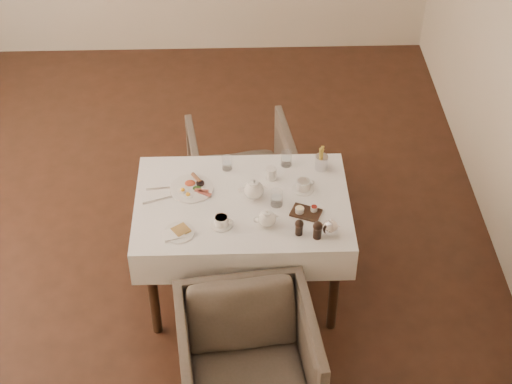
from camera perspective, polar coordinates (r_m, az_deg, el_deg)
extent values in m
plane|color=black|center=(5.60, -6.21, -2.76)|extent=(5.00, 5.00, 0.00)
cube|color=black|center=(4.68, -1.01, -0.98)|extent=(1.20, 0.80, 0.04)
cube|color=white|center=(4.74, -1.00, -1.73)|extent=(1.28, 0.88, 0.23)
cylinder|color=black|center=(5.21, -6.98, -1.63)|extent=(0.06, 0.06, 0.70)
cylinder|color=black|center=(5.21, 4.92, -1.39)|extent=(0.06, 0.06, 0.70)
cylinder|color=black|center=(4.73, -7.49, -7.20)|extent=(0.06, 0.06, 0.70)
cylinder|color=black|center=(4.73, 5.71, -6.93)|extent=(0.06, 0.06, 0.70)
imported|color=#4E4639|center=(4.38, -0.61, -12.26)|extent=(0.82, 0.83, 0.69)
imported|color=#4E4639|center=(5.54, -1.07, 1.44)|extent=(0.79, 0.81, 0.65)
cylinder|color=white|center=(4.75, -4.71, 0.26)|extent=(0.26, 0.26, 0.01)
ellipsoid|color=#B94121|center=(4.77, -4.82, 0.71)|extent=(0.07, 0.06, 0.02)
cylinder|color=brown|center=(4.80, -4.35, 1.03)|extent=(0.07, 0.09, 0.02)
cylinder|color=black|center=(4.77, -4.08, 0.63)|extent=(0.05, 0.05, 0.02)
cube|color=#A73026|center=(4.71, -3.87, 0.00)|extent=(0.09, 0.07, 0.01)
ellipsoid|color=#264C19|center=(4.74, -4.32, 0.32)|extent=(0.05, 0.04, 0.02)
cylinder|color=white|center=(4.47, -5.61, -2.95)|extent=(0.18, 0.18, 0.01)
cube|color=brown|center=(4.47, -5.49, -2.77)|extent=(0.12, 0.12, 0.01)
cube|color=white|center=(4.46, -6.00, -3.09)|extent=(0.14, 0.12, 0.01)
cylinder|color=white|center=(4.79, 1.10, 1.37)|extent=(0.07, 0.07, 0.08)
cylinder|color=white|center=(4.50, -2.53, -2.39)|extent=(0.13, 0.13, 0.01)
cylinder|color=white|center=(4.48, -2.54, -2.10)|extent=(0.09, 0.09, 0.05)
cylinder|color=#A87C4C|center=(4.47, -2.55, -1.86)|extent=(0.07, 0.07, 0.00)
cylinder|color=white|center=(4.74, 3.44, 0.24)|extent=(0.13, 0.13, 0.01)
cylinder|color=white|center=(4.72, 3.46, 0.54)|extent=(0.10, 0.10, 0.06)
cylinder|color=#A87C4C|center=(4.70, 3.47, 0.79)|extent=(0.08, 0.08, 0.00)
cylinder|color=silver|center=(4.87, -2.12, 2.12)|extent=(0.08, 0.08, 0.09)
cylinder|color=silver|center=(4.60, 1.52, -0.43)|extent=(0.10, 0.10, 0.10)
cylinder|color=silver|center=(4.89, 2.23, 2.44)|extent=(0.08, 0.08, 0.10)
cube|color=black|center=(4.58, 3.65, -1.51)|extent=(0.20, 0.17, 0.02)
cylinder|color=white|center=(4.56, 3.19, -1.32)|extent=(0.05, 0.05, 0.03)
cylinder|color=maroon|center=(4.58, 4.24, -1.21)|extent=(0.04, 0.04, 0.03)
cylinder|color=silver|center=(4.88, 4.78, 2.16)|extent=(0.08, 0.08, 0.10)
cube|color=silver|center=(4.78, -6.88, 0.27)|extent=(0.19, 0.03, 0.00)
cube|color=silver|center=(4.70, -7.05, -0.56)|extent=(0.20, 0.08, 0.00)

